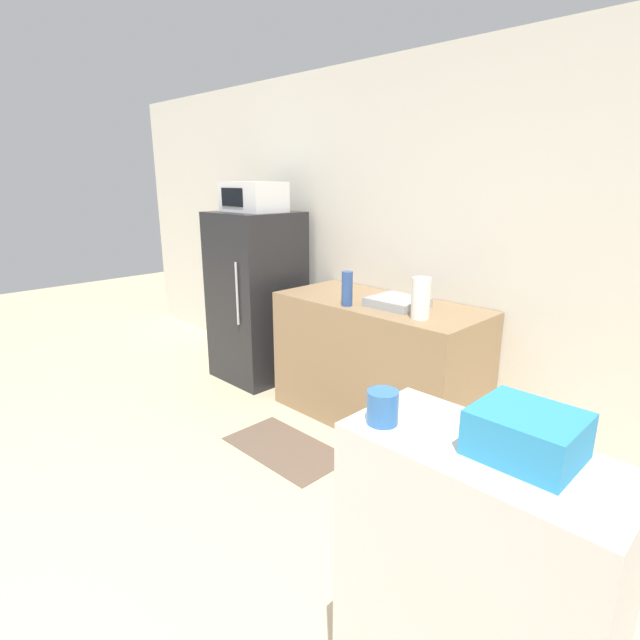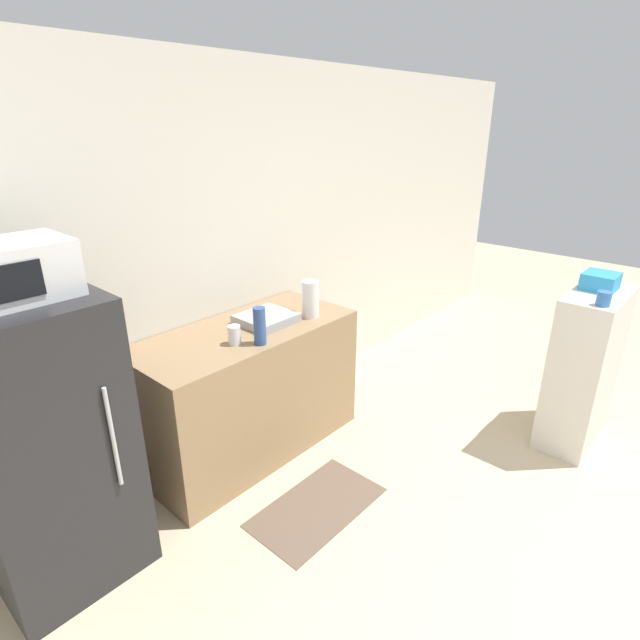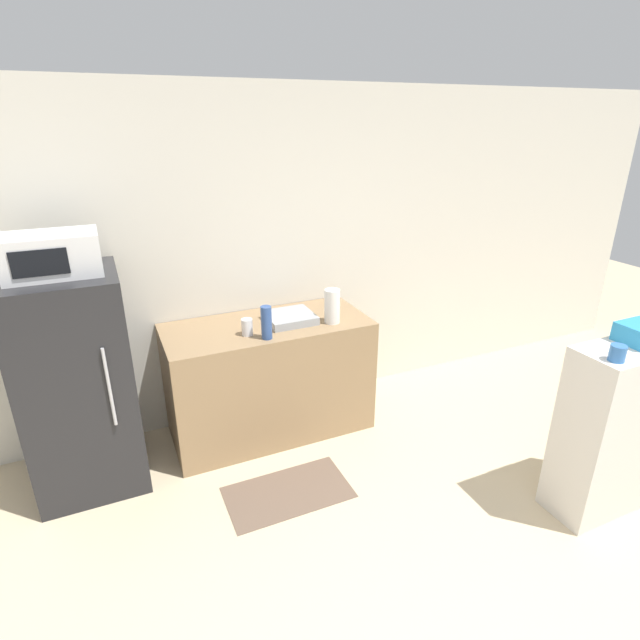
{
  "view_description": "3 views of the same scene",
  "coord_description": "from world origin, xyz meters",
  "px_view_note": "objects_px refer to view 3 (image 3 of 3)",
  "views": [
    {
      "loc": [
        1.95,
        -0.12,
        1.76
      ],
      "look_at": [
        -0.2,
        2.03,
        0.89
      ],
      "focal_mm": 28.0,
      "sensor_mm": 36.0,
      "label": 1
    },
    {
      "loc": [
        -2.11,
        0.22,
        2.2
      ],
      "look_at": [
        -0.2,
        1.93,
        1.17
      ],
      "focal_mm": 28.0,
      "sensor_mm": 36.0,
      "label": 2
    },
    {
      "loc": [
        -1.24,
        -0.7,
        2.35
      ],
      "look_at": [
        -0.01,
        2.04,
        1.13
      ],
      "focal_mm": 28.0,
      "sensor_mm": 36.0,
      "label": 3
    }
  ],
  "objects_px": {
    "bottle_tall": "(266,323)",
    "jar": "(618,353)",
    "bottle_short": "(247,327)",
    "microwave": "(52,255)",
    "paper_towel_roll": "(332,306)",
    "refrigerator": "(79,384)"
  },
  "relations": [
    {
      "from": "jar",
      "to": "bottle_short",
      "type": "bearing_deg",
      "value": 134.42
    },
    {
      "from": "bottle_tall",
      "to": "jar",
      "type": "distance_m",
      "value": 2.12
    },
    {
      "from": "paper_towel_roll",
      "to": "jar",
      "type": "bearing_deg",
      "value": -59.35
    },
    {
      "from": "bottle_tall",
      "to": "jar",
      "type": "bearing_deg",
      "value": -45.52
    },
    {
      "from": "microwave",
      "to": "bottle_tall",
      "type": "height_order",
      "value": "microwave"
    },
    {
      "from": "refrigerator",
      "to": "bottle_tall",
      "type": "relative_size",
      "value": 6.24
    },
    {
      "from": "refrigerator",
      "to": "paper_towel_roll",
      "type": "distance_m",
      "value": 1.8
    },
    {
      "from": "refrigerator",
      "to": "paper_towel_roll",
      "type": "bearing_deg",
      "value": -3.14
    },
    {
      "from": "refrigerator",
      "to": "microwave",
      "type": "relative_size",
      "value": 2.83
    },
    {
      "from": "jar",
      "to": "paper_towel_roll",
      "type": "height_order",
      "value": "jar"
    },
    {
      "from": "refrigerator",
      "to": "jar",
      "type": "xyz_separation_m",
      "value": [
        2.72,
        -1.69,
        0.43
      ]
    },
    {
      "from": "microwave",
      "to": "bottle_tall",
      "type": "relative_size",
      "value": 2.21
    },
    {
      "from": "microwave",
      "to": "jar",
      "type": "relative_size",
      "value": 5.74
    },
    {
      "from": "microwave",
      "to": "jar",
      "type": "distance_m",
      "value": 3.23
    },
    {
      "from": "bottle_short",
      "to": "jar",
      "type": "height_order",
      "value": "jar"
    },
    {
      "from": "bottle_tall",
      "to": "paper_towel_roll",
      "type": "xyz_separation_m",
      "value": [
        0.54,
        0.08,
        0.01
      ]
    },
    {
      "from": "paper_towel_roll",
      "to": "refrigerator",
      "type": "bearing_deg",
      "value": 176.86
    },
    {
      "from": "microwave",
      "to": "bottle_short",
      "type": "relative_size",
      "value": 4.34
    },
    {
      "from": "microwave",
      "to": "bottle_tall",
      "type": "bearing_deg",
      "value": -8.09
    },
    {
      "from": "microwave",
      "to": "paper_towel_roll",
      "type": "relative_size",
      "value": 2.03
    },
    {
      "from": "microwave",
      "to": "paper_towel_roll",
      "type": "distance_m",
      "value": 1.87
    },
    {
      "from": "microwave",
      "to": "jar",
      "type": "bearing_deg",
      "value": -31.82
    }
  ]
}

